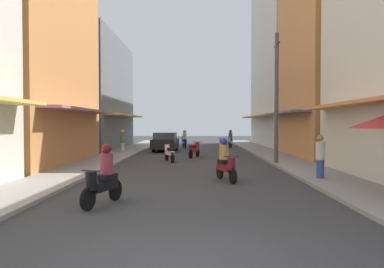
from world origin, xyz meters
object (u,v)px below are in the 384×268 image
(motorbike_black, at_px, (103,178))
(motorbike_maroon, at_px, (226,162))
(motorbike_blue, at_px, (184,140))
(pedestrian_far, at_px, (122,140))
(pedestrian_foreground, at_px, (320,158))
(motorbike_silver, at_px, (230,140))
(parked_car, at_px, (165,142))
(motorbike_red, at_px, (194,149))
(utility_pole, at_px, (276,98))
(motorbike_white, at_px, (169,153))
(motorbike_orange, at_px, (222,144))

(motorbike_black, height_order, motorbike_maroon, same)
(motorbike_black, relative_size, motorbike_blue, 0.97)
(motorbike_maroon, distance_m, pedestrian_far, 14.39)
(pedestrian_foreground, distance_m, pedestrian_far, 16.19)
(motorbike_silver, distance_m, parked_car, 6.69)
(motorbike_red, bearing_deg, motorbike_blue, 96.06)
(motorbike_silver, distance_m, utility_pole, 13.67)
(pedestrian_far, bearing_deg, motorbike_maroon, -63.47)
(motorbike_blue, height_order, motorbike_white, motorbike_blue)
(motorbike_white, bearing_deg, motorbike_orange, 68.55)
(motorbike_red, height_order, motorbike_silver, motorbike_silver)
(parked_car, relative_size, pedestrian_foreground, 2.45)
(motorbike_red, xyz_separation_m, parked_car, (-2.28, 5.31, 0.24))
(motorbike_silver, bearing_deg, motorbike_orange, -108.30)
(parked_car, bearing_deg, motorbike_red, -66.81)
(motorbike_black, relative_size, pedestrian_far, 1.02)
(motorbike_red, bearing_deg, utility_pole, -43.51)
(motorbike_black, height_order, motorbike_red, motorbike_black)
(utility_pole, bearing_deg, motorbike_maroon, -118.98)
(pedestrian_foreground, height_order, pedestrian_far, pedestrian_far)
(motorbike_black, relative_size, pedestrian_foreground, 1.03)
(motorbike_black, bearing_deg, motorbike_blue, 86.68)
(motorbike_orange, height_order, motorbike_black, motorbike_black)
(parked_car, distance_m, pedestrian_far, 3.50)
(parked_car, height_order, pedestrian_far, pedestrian_far)
(motorbike_silver, bearing_deg, motorbike_white, -110.73)
(motorbike_orange, height_order, parked_car, parked_car)
(motorbike_white, distance_m, pedestrian_far, 7.04)
(motorbike_orange, xyz_separation_m, pedestrian_foreground, (2.50, -15.99, 0.35))
(pedestrian_far, bearing_deg, motorbike_blue, 52.67)
(motorbike_black, relative_size, motorbike_maroon, 1.00)
(motorbike_orange, bearing_deg, motorbike_black, -102.49)
(motorbike_black, relative_size, motorbike_silver, 0.98)
(pedestrian_far, xyz_separation_m, utility_pole, (9.44, -7.44, 2.48))
(parked_car, bearing_deg, motorbike_silver, 36.91)
(motorbike_red, relative_size, parked_car, 0.42)
(parked_car, bearing_deg, motorbike_white, -83.49)
(motorbike_white, bearing_deg, motorbike_red, 60.52)
(motorbike_silver, xyz_separation_m, parked_car, (-5.35, -4.02, 0.04))
(motorbike_black, bearing_deg, motorbike_silver, 76.80)
(motorbike_silver, bearing_deg, pedestrian_foreground, -85.15)
(motorbike_white, distance_m, pedestrian_foreground, 9.21)
(pedestrian_far, relative_size, utility_pole, 0.25)
(motorbike_white, distance_m, parked_car, 7.83)
(parked_car, bearing_deg, motorbike_blue, 70.38)
(parked_car, relative_size, utility_pole, 0.62)
(motorbike_silver, height_order, motorbike_white, motorbike_silver)
(motorbike_orange, height_order, pedestrian_foreground, pedestrian_foreground)
(motorbike_white, bearing_deg, motorbike_maroon, -69.57)
(motorbike_orange, bearing_deg, motorbike_blue, 142.25)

